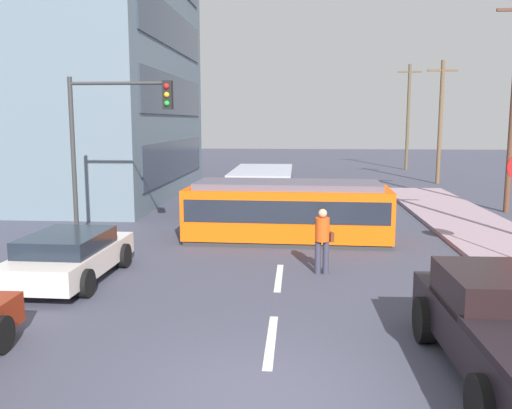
# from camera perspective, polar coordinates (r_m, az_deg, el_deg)

# --- Properties ---
(ground_plane) EXTENTS (120.00, 120.00, 0.00)m
(ground_plane) POSITION_cam_1_polar(r_m,az_deg,el_deg) (17.71, 2.84, -3.94)
(ground_plane) COLOR #414253
(lane_stripe_1) EXTENTS (0.16, 2.40, 0.01)m
(lane_stripe_1) POSITION_cam_1_polar(r_m,az_deg,el_deg) (10.05, 1.56, -13.85)
(lane_stripe_1) COLOR silver
(lane_stripe_1) RESTS_ON ground
(lane_stripe_2) EXTENTS (0.16, 2.40, 0.01)m
(lane_stripe_2) POSITION_cam_1_polar(r_m,az_deg,el_deg) (13.83, 2.38, -7.52)
(lane_stripe_2) COLOR silver
(lane_stripe_2) RESTS_ON ground
(lane_stripe_3) EXTENTS (0.16, 2.40, 0.01)m
(lane_stripe_3) POSITION_cam_1_polar(r_m,az_deg,el_deg) (23.98, 3.26, -0.62)
(lane_stripe_3) COLOR silver
(lane_stripe_3) RESTS_ON ground
(lane_stripe_4) EXTENTS (0.16, 2.40, 0.01)m
(lane_stripe_4) POSITION_cam_1_polar(r_m,az_deg,el_deg) (29.91, 3.49, 1.22)
(lane_stripe_4) COLOR silver
(lane_stripe_4) RESTS_ON ground
(streetcar_tram) EXTENTS (6.59, 2.73, 1.92)m
(streetcar_tram) POSITION_cam_1_polar(r_m,az_deg,el_deg) (17.89, 3.28, -0.58)
(streetcar_tram) COLOR #F75409
(streetcar_tram) RESTS_ON ground
(city_bus) EXTENTS (2.56, 6.00, 1.79)m
(city_bus) POSITION_cam_1_polar(r_m,az_deg,el_deg) (23.91, 0.67, 1.86)
(city_bus) COLOR #AEB5C4
(city_bus) RESTS_ON ground
(pedestrian_crossing) EXTENTS (0.49, 0.36, 1.67)m
(pedestrian_crossing) POSITION_cam_1_polar(r_m,az_deg,el_deg) (14.04, 6.88, -3.38)
(pedestrian_crossing) COLOR #353446
(pedestrian_crossing) RESTS_ON ground
(parked_sedan_mid) EXTENTS (2.09, 4.24, 1.19)m
(parked_sedan_mid) POSITION_cam_1_polar(r_m,az_deg,el_deg) (14.16, -18.70, -5.00)
(parked_sedan_mid) COLOR beige
(parked_sedan_mid) RESTS_ON ground
(traffic_light_mast) EXTENTS (3.20, 0.33, 5.16)m
(traffic_light_mast) POSITION_cam_1_polar(r_m,az_deg,el_deg) (17.43, -14.64, 7.65)
(traffic_light_mast) COLOR #333333
(traffic_light_mast) RESTS_ON ground
(utility_pole_far) EXTENTS (1.80, 0.24, 7.47)m
(utility_pole_far) POSITION_cam_1_polar(r_m,az_deg,el_deg) (35.87, 18.49, 8.28)
(utility_pole_far) COLOR brown
(utility_pole_far) RESTS_ON ground
(utility_pole_distant) EXTENTS (1.80, 0.24, 8.23)m
(utility_pole_distant) POSITION_cam_1_polar(r_m,az_deg,el_deg) (45.60, 15.42, 8.87)
(utility_pole_distant) COLOR brown
(utility_pole_distant) RESTS_ON ground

